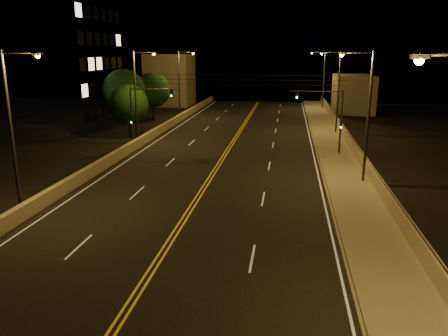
# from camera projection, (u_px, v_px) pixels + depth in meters

# --- Properties ---
(road) EXTENTS (18.00, 120.00, 0.02)m
(road) POSITION_uv_depth(u_px,v_px,m) (200.00, 194.00, 31.04)
(road) COLOR black
(road) RESTS_ON ground
(sidewalk) EXTENTS (3.60, 120.00, 0.30)m
(sidewalk) POSITION_uv_depth(u_px,v_px,m) (357.00, 199.00, 29.49)
(sidewalk) COLOR gray
(sidewalk) RESTS_ON ground
(curb) EXTENTS (0.14, 120.00, 0.15)m
(curb) POSITION_uv_depth(u_px,v_px,m) (329.00, 199.00, 29.77)
(curb) COLOR gray
(curb) RESTS_ON ground
(parapet_wall) EXTENTS (0.30, 120.00, 1.00)m
(parapet_wall) POSITION_uv_depth(u_px,v_px,m) (383.00, 191.00, 29.09)
(parapet_wall) COLOR #A09685
(parapet_wall) RESTS_ON sidewalk
(jersey_barrier) EXTENTS (0.45, 120.00, 0.94)m
(jersey_barrier) POSITION_uv_depth(u_px,v_px,m) (73.00, 182.00, 32.27)
(jersey_barrier) COLOR #A09685
(jersey_barrier) RESTS_ON ground
(distant_building_right) EXTENTS (6.00, 10.00, 6.05)m
(distant_building_right) POSITION_uv_depth(u_px,v_px,m) (353.00, 94.00, 72.29)
(distant_building_right) COLOR gray
(distant_building_right) RESTS_ON ground
(distant_building_left) EXTENTS (8.00, 8.00, 9.34)m
(distant_building_left) POSITION_uv_depth(u_px,v_px,m) (170.00, 80.00, 81.22)
(distant_building_left) COLOR gray
(distant_building_left) RESTS_ON ground
(parapet_rail) EXTENTS (0.06, 120.00, 0.06)m
(parapet_rail) POSITION_uv_depth(u_px,v_px,m) (384.00, 183.00, 28.96)
(parapet_rail) COLOR black
(parapet_rail) RESTS_ON parapet_wall
(lane_markings) EXTENTS (17.32, 116.00, 0.00)m
(lane_markings) POSITION_uv_depth(u_px,v_px,m) (200.00, 194.00, 30.97)
(lane_markings) COLOR silver
(lane_markings) RESTS_ON road
(streetlight_1) EXTENTS (2.55, 0.28, 9.87)m
(streetlight_1) POSITION_uv_depth(u_px,v_px,m) (365.00, 110.00, 31.82)
(streetlight_1) COLOR #2D2D33
(streetlight_1) RESTS_ON ground
(streetlight_2) EXTENTS (2.55, 0.28, 9.87)m
(streetlight_2) POSITION_uv_depth(u_px,v_px,m) (336.00, 88.00, 51.76)
(streetlight_2) COLOR #2D2D33
(streetlight_2) RESTS_ON ground
(streetlight_3) EXTENTS (2.55, 0.28, 9.87)m
(streetlight_3) POSITION_uv_depth(u_px,v_px,m) (322.00, 77.00, 74.13)
(streetlight_3) COLOR #2D2D33
(streetlight_3) RESTS_ON ground
(streetlight_4) EXTENTS (2.55, 0.28, 9.87)m
(streetlight_4) POSITION_uv_depth(u_px,v_px,m) (14.00, 124.00, 25.63)
(streetlight_4) COLOR #2D2D33
(streetlight_4) RESTS_ON ground
(streetlight_5) EXTENTS (2.55, 0.28, 9.87)m
(streetlight_5) POSITION_uv_depth(u_px,v_px,m) (138.00, 92.00, 46.37)
(streetlight_5) COLOR #2D2D33
(streetlight_5) RESTS_ON ground
(streetlight_6) EXTENTS (2.55, 0.28, 9.87)m
(streetlight_6) POSITION_uv_depth(u_px,v_px,m) (181.00, 80.00, 64.59)
(streetlight_6) COLOR #2D2D33
(streetlight_6) RESTS_ON ground
(traffic_signal_right) EXTENTS (5.11, 0.31, 6.37)m
(traffic_signal_right) POSITION_uv_depth(u_px,v_px,m) (331.00, 114.00, 41.49)
(traffic_signal_right) COLOR #2D2D33
(traffic_signal_right) RESTS_ON ground
(traffic_signal_left) EXTENTS (5.11, 0.31, 6.37)m
(traffic_signal_left) POSITION_uv_depth(u_px,v_px,m) (140.00, 111.00, 44.13)
(traffic_signal_left) COLOR #2D2D33
(traffic_signal_left) RESTS_ON ground
(overhead_wires) EXTENTS (22.00, 0.03, 0.83)m
(overhead_wires) POSITION_uv_depth(u_px,v_px,m) (220.00, 80.00, 38.22)
(overhead_wires) COLOR black
(building_tower) EXTENTS (24.00, 15.00, 27.11)m
(building_tower) POSITION_uv_depth(u_px,v_px,m) (16.00, 27.00, 59.14)
(building_tower) COLOR gray
(building_tower) RESTS_ON ground
(tree_0) EXTENTS (4.53, 4.53, 6.14)m
(tree_0) POSITION_uv_depth(u_px,v_px,m) (129.00, 104.00, 50.53)
(tree_0) COLOR black
(tree_0) RESTS_ON ground
(tree_1) EXTENTS (5.58, 5.58, 7.57)m
(tree_1) POSITION_uv_depth(u_px,v_px,m) (124.00, 90.00, 58.36)
(tree_1) COLOR black
(tree_1) RESTS_ON ground
(tree_2) EXTENTS (5.07, 5.07, 6.87)m
(tree_2) POSITION_uv_depth(u_px,v_px,m) (153.00, 90.00, 63.81)
(tree_2) COLOR black
(tree_2) RESTS_ON ground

